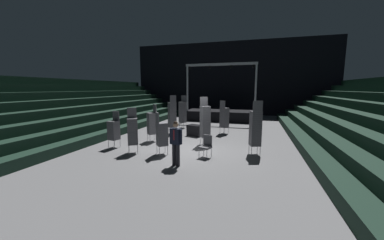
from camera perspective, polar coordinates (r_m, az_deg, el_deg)
ground_plane at (r=10.57m, az=-0.67°, el=-7.92°), size 22.00×30.00×0.10m
arena_end_wall at (r=24.90m, az=9.77°, el=10.73°), size 22.00×0.30×8.00m
bleacher_bank_left at (r=15.38m, az=-29.25°, el=3.14°), size 6.00×24.00×3.60m
bleacher_bank_right at (r=11.85m, az=41.37°, el=0.89°), size 6.00×24.00×3.60m
stage_riser at (r=20.03m, az=7.81°, el=1.50°), size 6.35×2.87×5.01m
man_with_tie at (r=8.12m, az=-4.31°, el=-5.52°), size 0.57×0.33×1.71m
chair_stack_front_left at (r=15.97m, az=-2.47°, el=2.17°), size 0.51×0.51×2.39m
chair_stack_front_right at (r=12.10m, az=-10.53°, el=-0.75°), size 0.62×0.62×2.05m
chair_stack_mid_left at (r=10.06m, az=-15.39°, el=-2.74°), size 0.61×0.61×2.05m
chair_stack_mid_right at (r=11.30m, az=-19.92°, el=-2.40°), size 0.51×0.51×1.79m
chair_stack_mid_centre at (r=13.99m, az=-5.26°, el=1.44°), size 0.62×0.62×2.48m
chair_stack_rear_left at (r=14.09m, az=8.51°, el=0.74°), size 0.61×0.61×2.14m
chair_stack_rear_right at (r=11.14m, az=3.47°, el=-0.31°), size 0.61×0.61×2.48m
chair_stack_rear_centre at (r=9.85m, az=16.39°, el=-2.02°), size 0.56×0.56×2.39m
chair_stack_aisle_left at (r=9.62m, az=-7.99°, el=-3.53°), size 0.62×0.62×1.88m
equipment_road_case at (r=13.39m, az=0.82°, el=-2.74°), size 1.05×0.87×0.67m
loose_chair_near_man at (r=9.25m, az=3.75°, el=-6.55°), size 0.55×0.55×0.95m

